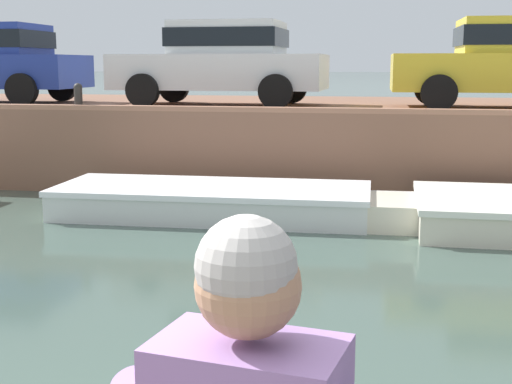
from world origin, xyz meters
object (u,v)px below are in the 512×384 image
at_px(car_centre_yellow, 512,59).
at_px(mooring_bollard_mid, 78,95).
at_px(car_left_inner_white, 223,60).
at_px(boat_moored_central_white, 227,201).

height_order(car_centre_yellow, mooring_bollard_mid, car_centre_yellow).
relative_size(car_left_inner_white, car_centre_yellow, 0.97).
bearing_deg(boat_moored_central_white, car_centre_yellow, 37.18).
bearing_deg(car_left_inner_white, boat_moored_central_white, -76.13).
relative_size(boat_moored_central_white, car_centre_yellow, 1.34).
height_order(car_left_inner_white, car_centre_yellow, same).
distance_m(boat_moored_central_white, car_left_inner_white, 3.95).
height_order(car_left_inner_white, mooring_bollard_mid, car_left_inner_white).
height_order(boat_moored_central_white, mooring_bollard_mid, mooring_bollard_mid).
bearing_deg(boat_moored_central_white, car_left_inner_white, 103.87).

